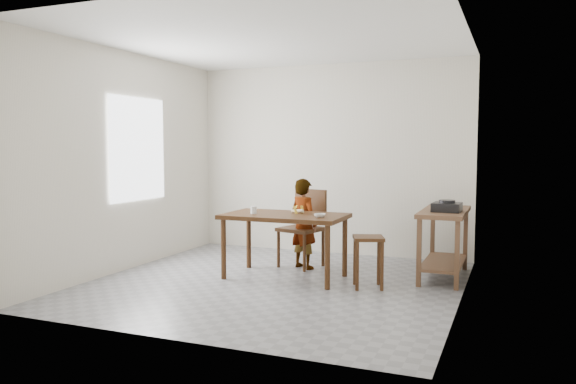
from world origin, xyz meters
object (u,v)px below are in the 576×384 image
at_px(prep_counter, 444,244).
at_px(stool, 368,262).
at_px(child, 304,224).
at_px(dining_chair, 301,229).
at_px(dining_table, 285,246).

bearing_deg(prep_counter, stool, -131.73).
distance_m(child, stool, 1.23).
distance_m(prep_counter, dining_chair, 1.76).
xyz_separation_m(prep_counter, child, (-1.70, -0.13, 0.17)).
height_order(child, dining_chair, child).
xyz_separation_m(dining_table, dining_chair, (-0.04, 0.63, 0.12)).
bearing_deg(child, stool, 171.40).
xyz_separation_m(prep_counter, stool, (-0.70, -0.79, -0.12)).
distance_m(prep_counter, stool, 1.06).
distance_m(dining_table, dining_chair, 0.64).
bearing_deg(dining_chair, prep_counter, 17.65).
bearing_deg(child, prep_counter, -150.68).
height_order(dining_table, prep_counter, prep_counter).
bearing_deg(dining_table, child, 87.68).
distance_m(dining_chair, stool, 1.29).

